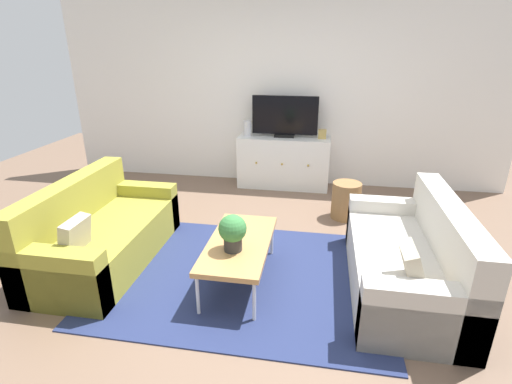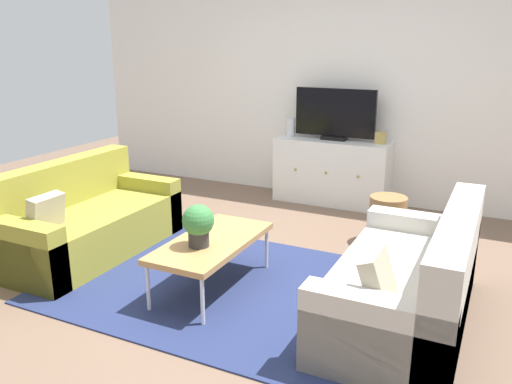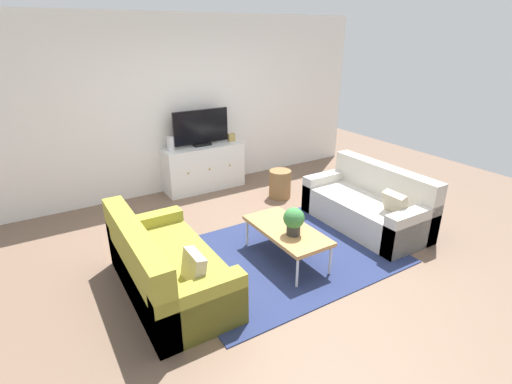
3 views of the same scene
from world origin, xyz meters
The scene contains 12 objects.
ground_plane centered at (0.00, 0.00, 0.00)m, with size 10.00×10.00×0.00m, color brown.
wall_back centered at (0.00, 2.55, 1.35)m, with size 6.40×0.12×2.70m, color white.
area_rug centered at (0.00, -0.15, 0.01)m, with size 2.50×1.90×0.01m, color navy.
couch_left_side centered at (-1.43, -0.10, 0.27)m, with size 0.82×1.66×0.80m.
couch_right_side centered at (1.43, -0.10, 0.27)m, with size 0.82×1.66×0.80m.
coffee_table centered at (-0.03, -0.23, 0.37)m, with size 0.52×1.08×0.40m.
potted_plant centered at (-0.05, -0.37, 0.57)m, with size 0.23×0.23×0.31m.
tv_console centered at (0.10, 2.27, 0.37)m, with size 1.30×0.47×0.74m.
flat_screen_tv centered at (0.10, 2.29, 1.02)m, with size 0.92×0.16×0.57m.
glass_vase centered at (-0.43, 2.27, 0.84)m, with size 0.11×0.11×0.22m, color silver.
mantel_clock centered at (0.62, 2.27, 0.80)m, with size 0.11×0.07×0.13m, color tan.
wicker_basket centered at (0.95, 1.30, 0.22)m, with size 0.34×0.34×0.44m, color olive.
Camera 1 is at (0.61, -3.07, 1.99)m, focal length 26.96 mm.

